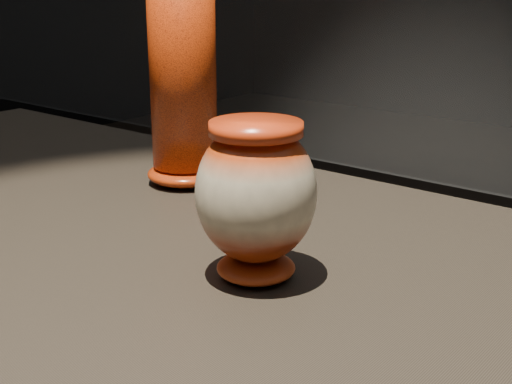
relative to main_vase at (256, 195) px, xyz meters
The scene contains 2 objects.
main_vase is the anchor object (origin of this frame).
tall_vase 0.37m from the main_vase, 145.74° to the left, with size 0.13×0.13×0.37m.
Camera 1 is at (0.44, -0.53, 1.21)m, focal length 50.00 mm.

